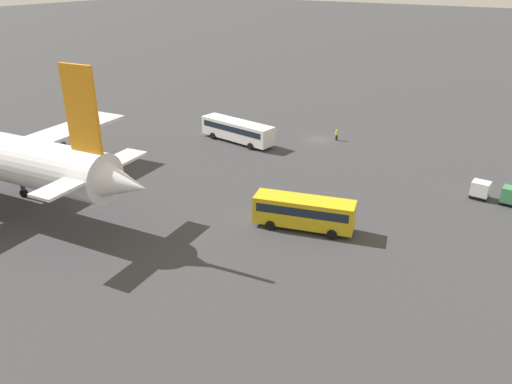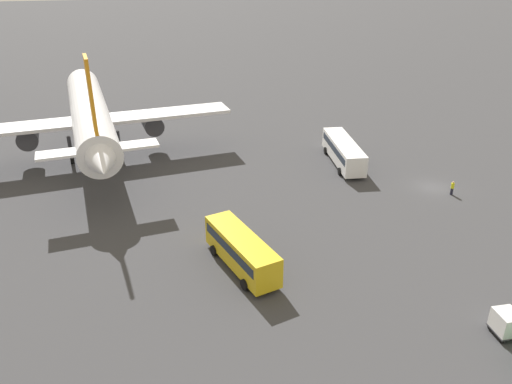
{
  "view_description": "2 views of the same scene",
  "coord_description": "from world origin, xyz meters",
  "px_view_note": "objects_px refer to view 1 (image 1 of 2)",
  "views": [
    {
      "loc": [
        -31.78,
        66.6,
        24.34
      ],
      "look_at": [
        -5.76,
        26.71,
        2.7
      ],
      "focal_mm": 35.0,
      "sensor_mm": 36.0,
      "label": 1
    },
    {
      "loc": [
        -49.02,
        34.31,
        26.05
      ],
      "look_at": [
        -3.81,
        23.36,
        3.77
      ],
      "focal_mm": 35.0,
      "sensor_mm": 36.0,
      "label": 2
    }
  ],
  "objects_px": {
    "worker_person": "(337,135)",
    "cargo_cart_green": "(511,195)",
    "shuttle_bus_near": "(237,130)",
    "cargo_cart_white": "(480,189)",
    "shuttle_bus_far": "(304,211)"
  },
  "relations": [
    {
      "from": "shuttle_bus_far",
      "to": "cargo_cart_green",
      "type": "bearing_deg",
      "value": -149.46
    },
    {
      "from": "worker_person",
      "to": "cargo_cart_white",
      "type": "distance_m",
      "value": 24.8
    },
    {
      "from": "worker_person",
      "to": "cargo_cart_green",
      "type": "relative_size",
      "value": 0.84
    },
    {
      "from": "shuttle_bus_near",
      "to": "cargo_cart_green",
      "type": "bearing_deg",
      "value": -175.16
    },
    {
      "from": "cargo_cart_green",
      "to": "cargo_cart_white",
      "type": "relative_size",
      "value": 1.0
    },
    {
      "from": "worker_person",
      "to": "shuttle_bus_near",
      "type": "bearing_deg",
      "value": 35.81
    },
    {
      "from": "shuttle_bus_far",
      "to": "cargo_cart_white",
      "type": "height_order",
      "value": "shuttle_bus_far"
    },
    {
      "from": "shuttle_bus_far",
      "to": "worker_person",
      "type": "bearing_deg",
      "value": -87.41
    },
    {
      "from": "worker_person",
      "to": "shuttle_bus_far",
      "type": "bearing_deg",
      "value": 108.19
    },
    {
      "from": "worker_person",
      "to": "cargo_cart_green",
      "type": "distance_m",
      "value": 27.72
    },
    {
      "from": "shuttle_bus_near",
      "to": "cargo_cart_white",
      "type": "distance_m",
      "value": 34.86
    },
    {
      "from": "worker_person",
      "to": "cargo_cart_green",
      "type": "height_order",
      "value": "cargo_cart_green"
    },
    {
      "from": "shuttle_bus_near",
      "to": "shuttle_bus_far",
      "type": "relative_size",
      "value": 1.21
    },
    {
      "from": "worker_person",
      "to": "cargo_cart_green",
      "type": "xyz_separation_m",
      "value": [
        -25.76,
        10.25,
        0.32
      ]
    },
    {
      "from": "shuttle_bus_near",
      "to": "cargo_cart_white",
      "type": "xyz_separation_m",
      "value": [
        -34.82,
        1.45,
        -0.71
      ]
    }
  ]
}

